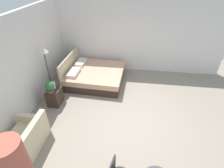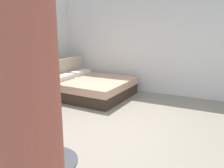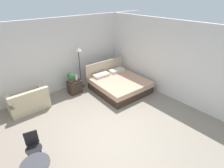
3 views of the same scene
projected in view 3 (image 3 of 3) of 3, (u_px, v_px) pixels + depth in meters
The scene contains 10 objects.
ground_plane at pixel (108, 132), 5.19m from camera, with size 9.28×9.65×0.02m, color gray.
wall_back at pixel (53, 57), 6.77m from camera, with size 9.28×0.12×2.87m, color silver.
wall_right at pixel (175, 62), 6.33m from camera, with size 0.12×6.65×2.87m, color silver.
bed at pixel (119, 84), 7.30m from camera, with size 2.04×2.17×1.01m.
couch at pixel (29, 102), 6.08m from camera, with size 1.27×0.77×0.80m.
nightstand at pixel (75, 87), 7.10m from camera, with size 0.51×0.38×0.53m.
potted_plant at pixel (71, 77), 6.85m from camera, with size 0.28×0.28×0.37m.
vase at pixel (76, 77), 7.02m from camera, with size 0.13×0.13×0.22m.
floor_lamp at pixel (79, 55), 7.04m from camera, with size 0.29×0.29×1.78m.
cafe_chair_near_window at pixel (33, 145), 4.08m from camera, with size 0.44×0.44×0.84m.
Camera 3 is at (-2.48, -3.08, 3.65)m, focal length 28.17 mm.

